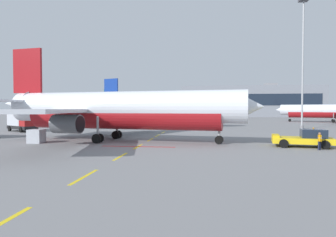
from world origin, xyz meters
The scene contains 12 objects.
ground centered at (40.00, 40.00, 0.00)m, with size 400.00×400.00×0.00m, color slate.
apron_paint_markings centered at (18.00, 37.36, 0.00)m, with size 8.00×94.20×0.01m.
airliner_foreground centered at (14.32, 26.96, 3.95)m, with size 34.80×34.30×12.20m.
pushback_tug centered at (35.53, 23.98, 0.90)m, with size 6.39×3.96×2.08m.
airliner_mid_left centered at (-17.16, 94.88, 3.89)m, with size 33.73×34.27×12.02m.
airliner_far_center centered at (61.79, 84.31, 3.42)m, with size 29.26×28.03×10.55m.
airliner_far_right centered at (12.74, 61.89, 3.89)m, with size 33.36×32.04×12.00m.
catering_truck centered at (-7.54, 40.04, 1.65)m, with size 7.21×5.73×3.14m.
ground_crew_worker centered at (36.23, 21.75, 0.99)m, with size 0.34×0.67×1.73m.
uld_cargo_container centered at (5.28, 23.80, 0.80)m, with size 1.64×1.60×1.60m.
apron_light_mast_far centered at (44.94, 54.85, 16.38)m, with size 1.80×1.80×26.55m.
terminal_satellite centered at (47.79, 146.76, 7.76)m, with size 69.56×19.62×17.08m.
Camera 1 is at (25.11, -8.35, 4.03)m, focal length 31.21 mm.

